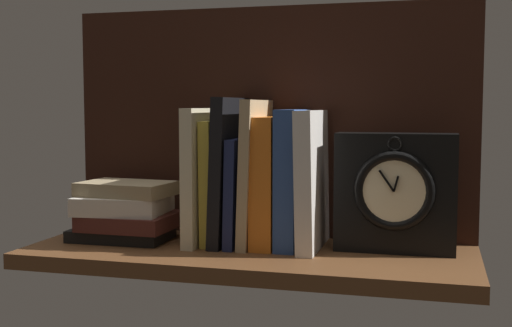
% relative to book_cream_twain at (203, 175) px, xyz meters
% --- Properties ---
extents(ground_plane, '(0.73, 0.27, 0.03)m').
position_rel_book_cream_twain_xyz_m(ground_plane, '(0.09, -0.04, -0.13)').
color(ground_plane, brown).
extents(back_panel, '(0.73, 0.01, 0.41)m').
position_rel_book_cream_twain_xyz_m(back_panel, '(0.09, 0.09, 0.09)').
color(back_panel, black).
rests_on(back_panel, ground_plane).
extents(book_cream_twain, '(0.02, 0.17, 0.23)m').
position_rel_book_cream_twain_xyz_m(book_cream_twain, '(0.00, 0.00, 0.00)').
color(book_cream_twain, beige).
rests_on(book_cream_twain, ground_plane).
extents(book_yellow_seinlanguage, '(0.02, 0.12, 0.21)m').
position_rel_book_cream_twain_xyz_m(book_yellow_seinlanguage, '(0.02, 0.00, -0.01)').
color(book_yellow_seinlanguage, gold).
rests_on(book_yellow_seinlanguage, ground_plane).
extents(book_black_skeptic, '(0.03, 0.15, 0.25)m').
position_rel_book_cream_twain_xyz_m(book_black_skeptic, '(0.05, 0.00, 0.01)').
color(book_black_skeptic, black).
rests_on(book_black_skeptic, ground_plane).
extents(book_navy_bierce, '(0.02, 0.15, 0.18)m').
position_rel_book_cream_twain_xyz_m(book_navy_bierce, '(0.07, 0.00, -0.03)').
color(book_navy_bierce, '#192147').
rests_on(book_navy_bierce, ground_plane).
extents(book_tan_shortstories, '(0.03, 0.15, 0.25)m').
position_rel_book_cream_twain_xyz_m(book_tan_shortstories, '(0.09, 0.00, 0.01)').
color(book_tan_shortstories, tan).
rests_on(book_tan_shortstories, ground_plane).
extents(book_orange_pandolfini, '(0.04, 0.14, 0.22)m').
position_rel_book_cream_twain_xyz_m(book_orange_pandolfini, '(0.12, 0.00, -0.01)').
color(book_orange_pandolfini, orange).
rests_on(book_orange_pandolfini, ground_plane).
extents(book_blue_modern, '(0.04, 0.13, 0.23)m').
position_rel_book_cream_twain_xyz_m(book_blue_modern, '(0.16, 0.00, -0.00)').
color(book_blue_modern, '#2D4C8E').
rests_on(book_blue_modern, ground_plane).
extents(book_white_catcher, '(0.03, 0.17, 0.23)m').
position_rel_book_cream_twain_xyz_m(book_white_catcher, '(0.19, 0.00, -0.00)').
color(book_white_catcher, silver).
rests_on(book_white_catcher, ground_plane).
extents(framed_clock, '(0.19, 0.07, 0.19)m').
position_rel_book_cream_twain_xyz_m(framed_clock, '(0.33, 0.00, -0.02)').
color(framed_clock, black).
rests_on(framed_clock, ground_plane).
extents(book_stack_side, '(0.18, 0.14, 0.10)m').
position_rel_book_cream_twain_xyz_m(book_stack_side, '(-0.14, -0.02, -0.07)').
color(book_stack_side, black).
rests_on(book_stack_side, ground_plane).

